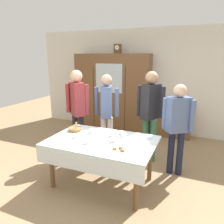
# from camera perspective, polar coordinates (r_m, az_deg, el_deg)

# --- Properties ---
(ground_plane) EXTENTS (12.00, 12.00, 0.00)m
(ground_plane) POSITION_cam_1_polar(r_m,az_deg,el_deg) (3.83, -1.21, -16.84)
(ground_plane) COLOR #997A56
(ground_plane) RESTS_ON ground
(back_wall) EXTENTS (6.40, 0.10, 2.70)m
(back_wall) POSITION_cam_1_polar(r_m,az_deg,el_deg) (5.83, 9.45, 7.99)
(back_wall) COLOR silver
(back_wall) RESTS_ON ground
(dining_table) EXTENTS (1.63, 1.07, 0.75)m
(dining_table) POSITION_cam_1_polar(r_m,az_deg,el_deg) (3.34, -2.93, -9.21)
(dining_table) COLOR brown
(dining_table) RESTS_ON ground
(wall_cabinet) EXTENTS (2.05, 0.46, 2.07)m
(wall_cabinet) POSITION_cam_1_polar(r_m,az_deg,el_deg) (5.87, 0.03, 5.13)
(wall_cabinet) COLOR brown
(wall_cabinet) RESTS_ON ground
(mantel_clock) EXTENTS (0.18, 0.11, 0.24)m
(mantel_clock) POSITION_cam_1_polar(r_m,az_deg,el_deg) (5.74, 1.50, 16.47)
(mantel_clock) COLOR brown
(mantel_clock) RESTS_ON wall_cabinet
(bookshelf_low) EXTENTS (0.91, 0.35, 0.86)m
(bookshelf_low) POSITION_cam_1_polar(r_m,az_deg,el_deg) (5.65, 15.69, -2.09)
(bookshelf_low) COLOR brown
(bookshelf_low) RESTS_ON ground
(book_stack) EXTENTS (0.15, 0.23, 0.09)m
(book_stack) POSITION_cam_1_polar(r_m,az_deg,el_deg) (5.53, 16.03, 2.60)
(book_stack) COLOR #B29333
(book_stack) RESTS_ON bookshelf_low
(tea_cup_near_left) EXTENTS (0.13, 0.13, 0.06)m
(tea_cup_near_left) POSITION_cam_1_polar(r_m,az_deg,el_deg) (3.24, 0.48, -7.61)
(tea_cup_near_left) COLOR white
(tea_cup_near_left) RESTS_ON dining_table
(tea_cup_back_edge) EXTENTS (0.13, 0.13, 0.06)m
(tea_cup_back_edge) POSITION_cam_1_polar(r_m,az_deg,el_deg) (3.44, -9.63, -6.39)
(tea_cup_back_edge) COLOR white
(tea_cup_back_edge) RESTS_ON dining_table
(tea_cup_near_right) EXTENTS (0.13, 0.13, 0.06)m
(tea_cup_near_right) POSITION_cam_1_polar(r_m,az_deg,el_deg) (3.63, -5.39, -5.16)
(tea_cup_near_right) COLOR white
(tea_cup_near_right) RESTS_ON dining_table
(tea_cup_mid_left) EXTENTS (0.13, 0.13, 0.06)m
(tea_cup_mid_left) POSITION_cam_1_polar(r_m,az_deg,el_deg) (3.20, -6.53, -7.94)
(tea_cup_mid_left) COLOR white
(tea_cup_mid_left) RESTS_ON dining_table
(tea_cup_mid_right) EXTENTS (0.13, 0.13, 0.06)m
(tea_cup_mid_right) POSITION_cam_1_polar(r_m,az_deg,el_deg) (3.45, -0.23, -6.12)
(tea_cup_mid_right) COLOR silver
(tea_cup_mid_right) RESTS_ON dining_table
(tea_cup_far_right) EXTENTS (0.13, 0.13, 0.06)m
(tea_cup_far_right) POSITION_cam_1_polar(r_m,az_deg,el_deg) (3.45, 3.22, -6.15)
(tea_cup_far_right) COLOR silver
(tea_cup_far_right) RESTS_ON dining_table
(bread_basket) EXTENTS (0.24, 0.24, 0.16)m
(bread_basket) POSITION_cam_1_polar(r_m,az_deg,el_deg) (3.77, -9.78, -4.44)
(bread_basket) COLOR #9E7542
(bread_basket) RESTS_ON dining_table
(pastry_plate) EXTENTS (0.28, 0.28, 0.05)m
(pastry_plate) POSITION_cam_1_polar(r_m,az_deg,el_deg) (2.96, 1.83, -10.14)
(pastry_plate) COLOR white
(pastry_plate) RESTS_ON dining_table
(spoon_near_left) EXTENTS (0.12, 0.02, 0.01)m
(spoon_near_left) POSITION_cam_1_polar(r_m,az_deg,el_deg) (3.22, -3.10, -8.21)
(spoon_near_left) COLOR silver
(spoon_near_left) RESTS_ON dining_table
(spoon_back_edge) EXTENTS (0.12, 0.02, 0.01)m
(spoon_back_edge) POSITION_cam_1_polar(r_m,az_deg,el_deg) (3.43, 10.14, -6.96)
(spoon_back_edge) COLOR silver
(spoon_back_edge) RESTS_ON dining_table
(spoon_near_right) EXTENTS (0.12, 0.02, 0.01)m
(spoon_near_right) POSITION_cam_1_polar(r_m,az_deg,el_deg) (3.03, 7.30, -9.80)
(spoon_near_right) COLOR silver
(spoon_near_right) RESTS_ON dining_table
(person_near_right_end) EXTENTS (0.52, 0.39, 1.75)m
(person_near_right_end) POSITION_cam_1_polar(r_m,az_deg,el_deg) (4.29, -9.18, 1.95)
(person_near_right_end) COLOR #232328
(person_near_right_end) RESTS_ON ground
(person_behind_table_right) EXTENTS (0.52, 0.41, 1.66)m
(person_behind_table_right) POSITION_cam_1_polar(r_m,az_deg,el_deg) (4.26, -1.45, 1.23)
(person_behind_table_right) COLOR silver
(person_behind_table_right) RESTS_ON ground
(person_beside_shelf) EXTENTS (0.52, 0.41, 1.74)m
(person_beside_shelf) POSITION_cam_1_polar(r_m,az_deg,el_deg) (4.05, 10.18, 1.10)
(person_beside_shelf) COLOR #33704C
(person_beside_shelf) RESTS_ON ground
(person_behind_table_left) EXTENTS (0.52, 0.37, 1.57)m
(person_behind_table_left) POSITION_cam_1_polar(r_m,az_deg,el_deg) (3.71, 17.09, -2.46)
(person_behind_table_left) COLOR #191E38
(person_behind_table_left) RESTS_ON ground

